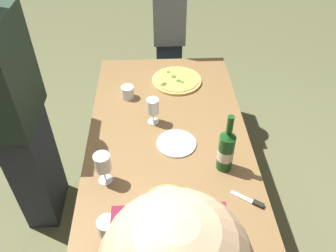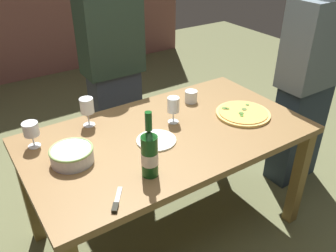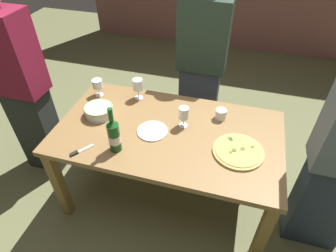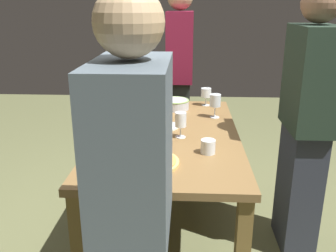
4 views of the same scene
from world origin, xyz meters
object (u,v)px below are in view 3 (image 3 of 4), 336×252
wine_glass_far_left (98,85)px  person_host (201,65)px  person_guest_left (21,87)px  wine_glass_near_pizza (184,114)px  pizza (238,151)px  cup_amber (221,114)px  serving_bowl (99,110)px  side_plate (152,131)px  wine_glass_by_bottle (138,85)px  dining_table (168,140)px  pizza_knife (79,151)px  wine_bottle (114,135)px

wine_glass_far_left → person_host: 0.94m
person_host → person_guest_left: person_guest_left is taller
wine_glass_near_pizza → wine_glass_far_left: size_ratio=1.12×
pizza → cup_amber: size_ratio=4.07×
person_guest_left → serving_bowl: bearing=0.7°
cup_amber → wine_glass_near_pizza: bearing=-147.6°
pizza → side_plate: pizza is taller
wine_glass_by_bottle → side_plate: wine_glass_by_bottle is taller
wine_glass_near_pizza → side_plate: (-0.19, -0.12, -0.11)m
dining_table → pizza_knife: pizza_knife is taller
wine_glass_by_bottle → side_plate: bearing=-56.9°
wine_glass_by_bottle → pizza_knife: bearing=-103.3°
wine_glass_near_pizza → cup_amber: wine_glass_near_pizza is taller
dining_table → wine_bottle: (-0.28, -0.27, 0.22)m
wine_glass_by_bottle → person_guest_left: (-0.87, -0.28, 0.00)m
wine_glass_far_left → serving_bowl: bearing=-63.4°
pizza → pizza_knife: 1.04m
wine_bottle → person_guest_left: bearing=161.3°
pizza → wine_glass_far_left: bearing=163.1°
dining_table → person_guest_left: (-1.21, 0.04, 0.22)m
wine_bottle → wine_glass_far_left: size_ratio=2.35×
pizza → side_plate: size_ratio=1.53×
pizza → person_guest_left: (-1.71, 0.13, 0.11)m
serving_bowl → side_plate: bearing=-8.9°
serving_bowl → person_guest_left: 0.67m
dining_table → wine_glass_far_left: (-0.67, 0.27, 0.19)m
cup_amber → person_host: 0.67m
dining_table → pizza: size_ratio=4.80×
dining_table → pizza_knife: bearing=-144.0°
pizza_knife → person_guest_left: bearing=150.0°
side_plate → pizza_knife: size_ratio=1.50×
side_plate → person_host: bearing=78.8°
wine_glass_by_bottle → wine_bottle: bearing=-84.1°
pizza_knife → dining_table: bearing=36.0°
wine_bottle → pizza_knife: wine_bottle is taller
wine_bottle → cup_amber: bearing=39.5°
serving_bowl → cup_amber: bearing=13.4°
wine_glass_far_left → cup_amber: bearing=-1.9°
pizza_knife → person_guest_left: size_ratio=0.08×
side_plate → cup_amber: bearing=32.4°
wine_glass_near_pizza → serving_bowl: bearing=-175.2°
pizza_knife → person_host: bearing=64.6°
wine_glass_near_pizza → pizza_knife: bearing=-143.0°
wine_bottle → side_plate: size_ratio=1.54×
person_host → serving_bowl: bearing=-32.3°
wine_glass_by_bottle → wine_glass_far_left: wine_glass_by_bottle is taller
pizza → wine_glass_far_left: 1.23m
cup_amber → person_guest_left: size_ratio=0.05×
wine_glass_near_pizza → wine_glass_by_bottle: bearing=150.9°
dining_table → serving_bowl: serving_bowl is taller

